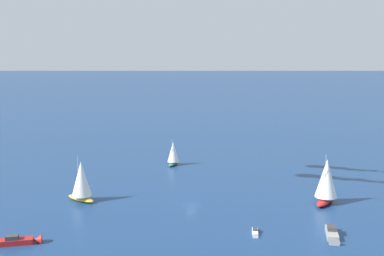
% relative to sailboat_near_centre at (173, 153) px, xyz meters
% --- Properties ---
extents(ground_plane, '(2000.00, 2000.00, 0.00)m').
position_rel_sailboat_near_centre_xyz_m(ground_plane, '(45.51, 10.25, -4.48)').
color(ground_plane, navy).
extents(sailboat_near_centre, '(7.88, 4.95, 9.81)m').
position_rel_sailboat_near_centre_xyz_m(sailboat_near_centre, '(0.00, 0.00, 0.00)').
color(sailboat_near_centre, '#33704C').
rests_on(sailboat_near_centre, ground_plane).
extents(motorboat_far_port, '(9.79, 3.52, 2.78)m').
position_rel_sailboat_near_centre_xyz_m(motorboat_far_port, '(66.33, 44.19, -3.73)').
color(motorboat_far_port, '#9E9993').
rests_on(motorboat_far_port, ground_plane).
extents(motorboat_far_stbd, '(5.03, 9.75, 2.74)m').
position_rel_sailboat_near_centre_xyz_m(motorboat_far_stbd, '(74.93, -24.94, -3.74)').
color(motorboat_far_stbd, '#B21E1E').
rests_on(motorboat_far_stbd, ground_plane).
extents(motorboat_inshore, '(5.16, 1.41, 1.49)m').
position_rel_sailboat_near_centre_xyz_m(motorboat_inshore, '(65.49, 26.79, -4.08)').
color(motorboat_inshore, white).
rests_on(motorboat_inshore, ground_plane).
extents(sailboat_offshore, '(11.13, 8.32, 14.18)m').
position_rel_sailboat_near_centre_xyz_m(sailboat_offshore, '(41.17, 47.59, 1.99)').
color(sailboat_offshore, '#B21E1E').
rests_on(sailboat_offshore, ground_plane).
extents(sailboat_trailing, '(7.90, 10.02, 12.96)m').
position_rel_sailboat_near_centre_xyz_m(sailboat_trailing, '(44.63, -20.76, 1.44)').
color(sailboat_trailing, gold).
rests_on(sailboat_trailing, ground_plane).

